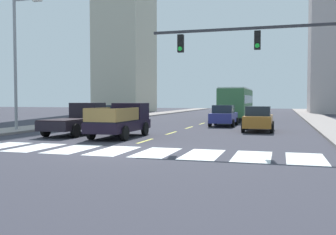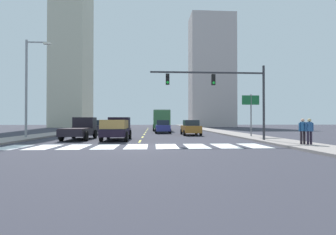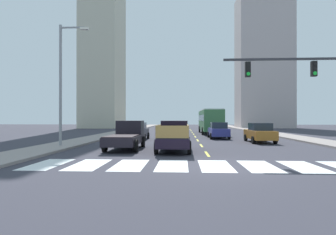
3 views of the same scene
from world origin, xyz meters
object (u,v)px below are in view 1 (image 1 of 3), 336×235
(sedan_mid, at_px, (224,116))
(pickup_dark, at_px, (79,119))
(pickup_stakebed, at_px, (123,121))
(streetlight_left, at_px, (17,58))
(sedan_near_left, at_px, (120,115))
(sedan_far, at_px, (258,119))
(traffic_signal_gantry, at_px, (283,54))
(city_bus, at_px, (237,102))

(sedan_mid, bearing_deg, pickup_dark, -128.96)
(pickup_stakebed, relative_size, streetlight_left, 0.58)
(pickup_stakebed, height_order, pickup_dark, same)
(sedan_near_left, bearing_deg, sedan_far, -14.05)
(sedan_mid, relative_size, streetlight_left, 0.49)
(sedan_far, bearing_deg, sedan_mid, 125.84)
(pickup_dark, height_order, streetlight_left, streetlight_left)
(sedan_mid, distance_m, sedan_near_left, 8.54)
(pickup_stakebed, xyz_separation_m, traffic_signal_gantry, (8.92, -2.76, 3.27))
(traffic_signal_gantry, bearing_deg, pickup_dark, 163.86)
(pickup_dark, relative_size, sedan_near_left, 1.18)
(sedan_far, bearing_deg, streetlight_left, -160.58)
(streetlight_left, bearing_deg, sedan_near_left, 59.86)
(city_bus, relative_size, sedan_near_left, 2.45)
(pickup_stakebed, xyz_separation_m, city_bus, (4.41, 19.77, 1.02))
(pickup_stakebed, bearing_deg, sedan_near_left, 116.21)
(sedan_far, height_order, streetlight_left, streetlight_left)
(pickup_stakebed, bearing_deg, pickup_dark, 168.66)
(sedan_far, bearing_deg, pickup_stakebed, -137.85)
(city_bus, height_order, streetlight_left, streetlight_left)
(sedan_far, distance_m, sedan_near_left, 11.61)
(pickup_dark, bearing_deg, sedan_far, 24.81)
(sedan_near_left, relative_size, streetlight_left, 0.49)
(pickup_stakebed, xyz_separation_m, sedan_mid, (4.36, 10.73, -0.08))
(city_bus, bearing_deg, pickup_stakebed, -102.12)
(pickup_stakebed, distance_m, streetlight_left, 9.26)
(city_bus, relative_size, sedan_mid, 2.45)
(sedan_near_left, distance_m, traffic_signal_gantry, 17.57)
(streetlight_left, bearing_deg, pickup_stakebed, -9.32)
(traffic_signal_gantry, xyz_separation_m, streetlight_left, (-17.15, 4.11, 0.77))
(sedan_mid, height_order, streetlight_left, streetlight_left)
(sedan_mid, height_order, sedan_near_left, same)
(sedan_mid, distance_m, sedan_far, 5.46)
(city_bus, relative_size, sedan_far, 2.45)
(sedan_far, relative_size, sedan_near_left, 1.00)
(pickup_stakebed, bearing_deg, sedan_mid, 69.82)
(pickup_dark, height_order, city_bus, city_bus)
(pickup_dark, bearing_deg, streetlight_left, 171.47)
(sedan_mid, bearing_deg, traffic_signal_gantry, -72.57)
(city_bus, distance_m, sedan_mid, 9.11)
(city_bus, height_order, traffic_signal_gantry, traffic_signal_gantry)
(city_bus, xyz_separation_m, traffic_signal_gantry, (4.52, -22.53, 2.25))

